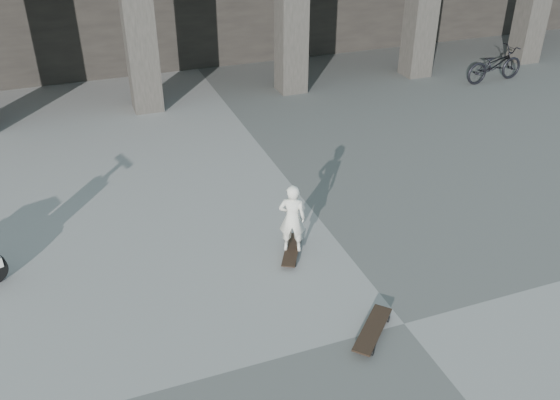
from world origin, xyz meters
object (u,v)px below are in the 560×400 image
object	(u,v)px
skateboard_spare	(373,330)
bicycle	(495,65)
longboard	(292,250)
child	(292,218)

from	to	relation	value
skateboard_spare	bicycle	size ratio (longest dim) A/B	0.47
longboard	skateboard_spare	xyz separation A→B (m)	(0.30, -1.95, 0.02)
skateboard_spare	bicycle	world-z (taller)	bicycle
longboard	bicycle	size ratio (longest dim) A/B	0.49
child	bicycle	distance (m)	9.43
longboard	bicycle	xyz separation A→B (m)	(7.74, 5.39, 0.38)
longboard	child	world-z (taller)	child
longboard	bicycle	distance (m)	9.44
child	skateboard_spare	bearing A→B (deg)	122.86
skateboard_spare	child	size ratio (longest dim) A/B	0.76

